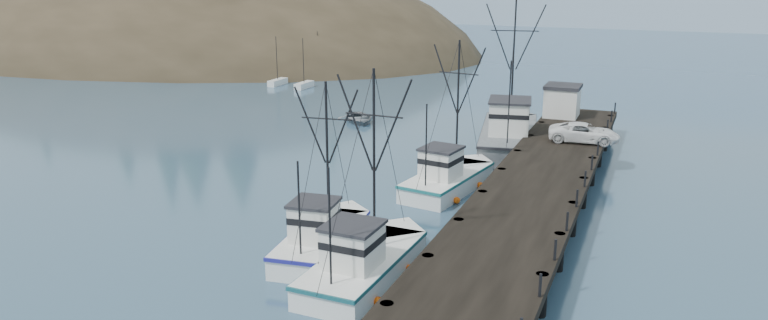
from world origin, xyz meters
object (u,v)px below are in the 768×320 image
trawler_mid (324,237)px  trawler_far (450,178)px  trawler_near (366,262)px  work_vessel (509,135)px  pickup_truck (584,133)px  pier (542,178)px  pier_shed (562,100)px  motorboat (359,122)px

trawler_mid → trawler_far: trawler_far is taller
trawler_near → work_vessel: 26.98m
work_vessel → pickup_truck: 7.29m
pier → trawler_mid: size_ratio=4.67×
pier_shed → trawler_far: bearing=-105.3°
trawler_near → work_vessel: work_vessel is taller
trawler_far → work_vessel: size_ratio=0.69×
pier → trawler_near: bearing=-112.6°
work_vessel → motorboat: bearing=163.4°
trawler_mid → motorboat: 31.81m
trawler_far → pier_shed: bearing=74.7°
motorboat → work_vessel: bearing=-53.1°
trawler_far → work_vessel: (1.41, 12.21, 0.41)m
pickup_truck → motorboat: pickup_truck is taller
pier → pier_shed: 18.14m
pier_shed → pier: bearing=-85.5°
trawler_mid → pickup_truck: trawler_mid is taller
pickup_truck → trawler_far: bearing=134.4°
trawler_mid → work_vessel: bearing=79.8°
trawler_mid → pickup_truck: size_ratio=1.82×
trawler_far → pickup_truck: size_ratio=2.01×
trawler_far → motorboat: size_ratio=2.03×
trawler_mid → work_vessel: (4.49, 24.95, 0.41)m
motorboat → trawler_near: bearing=-101.6°
pier_shed → work_vessel: bearing=-122.2°
trawler_mid → trawler_far: size_ratio=0.90×
pier → trawler_near: size_ratio=4.18×
trawler_near → work_vessel: size_ratio=0.70×
trawler_near → pier_shed: (4.55, 32.36, 2.60)m
work_vessel → pickup_truck: (6.33, -3.30, 1.49)m
trawler_near → pier_shed: 32.78m
pier → trawler_mid: 15.50m
pier → pickup_truck: 9.47m
pier_shed → motorboat: size_ratio=0.62×
trawler_near → pier: bearing=67.4°
pickup_truck → motorboat: 23.79m
work_vessel → motorboat: (-15.90, 4.73, -1.23)m
pier → trawler_mid: bearing=-127.0°
pier_shed → pickup_truck: bearing=-71.5°
trawler_near → trawler_mid: size_ratio=1.12×
trawler_far → work_vessel: 12.29m
pier → trawler_mid: trawler_mid is taller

